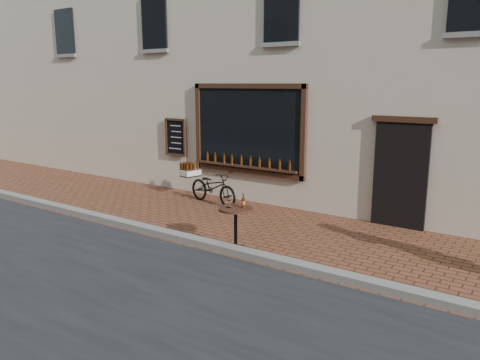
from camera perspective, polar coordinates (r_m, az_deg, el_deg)
The scene contains 5 objects.
ground at distance 8.28m, azimuth -1.42°, elevation -9.35°, with size 90.00×90.00×0.00m, color brown.
kerb at distance 8.41m, azimuth -0.62°, elevation -8.56°, with size 90.00×0.25×0.12m, color slate.
shop_building at distance 13.68m, azimuth 15.71°, elevation 19.82°, with size 28.00×6.20×10.00m.
cargo_bicycle at distance 11.72m, azimuth -3.40°, elevation -0.79°, with size 2.00×0.88×0.92m.
bistro_table at distance 8.42m, azimuth -0.52°, elevation -4.89°, with size 0.62×0.62×1.07m.
Camera 1 is at (4.55, -6.24, 2.98)m, focal length 35.00 mm.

